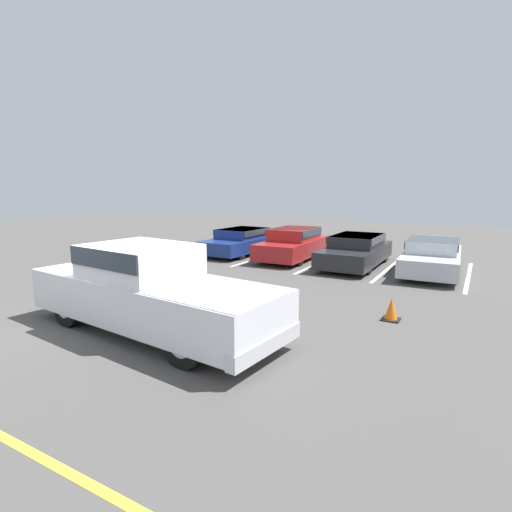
{
  "coord_description": "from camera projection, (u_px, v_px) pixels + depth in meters",
  "views": [
    {
      "loc": [
        7.26,
        -5.69,
        2.99
      ],
      "look_at": [
        1.56,
        4.34,
        1.0
      ],
      "focal_mm": 28.0,
      "sensor_mm": 36.0,
      "label": 1
    }
  ],
  "objects": [
    {
      "name": "ground_plane",
      "position": [
        100.0,
        323.0,
        8.92
      ],
      "size": [
        60.0,
        60.0,
        0.0
      ],
      "primitive_type": "plane",
      "color": "#4C4947"
    },
    {
      "name": "stall_stripe_a",
      "position": [
        215.0,
        252.0,
        18.76
      ],
      "size": [
        0.12,
        5.35,
        0.01
      ],
      "primitive_type": "cube",
      "color": "white",
      "rests_on": "ground_plane"
    },
    {
      "name": "stall_stripe_b",
      "position": [
        264.0,
        256.0,
        17.47
      ],
      "size": [
        0.12,
        5.35,
        0.01
      ],
      "primitive_type": "cube",
      "color": "white",
      "rests_on": "ground_plane"
    },
    {
      "name": "stall_stripe_c",
      "position": [
        321.0,
        262.0,
        16.18
      ],
      "size": [
        0.12,
        5.35,
        0.01
      ],
      "primitive_type": "cube",
      "color": "white",
      "rests_on": "ground_plane"
    },
    {
      "name": "stall_stripe_d",
      "position": [
        388.0,
        268.0,
        14.89
      ],
      "size": [
        0.12,
        5.35,
        0.01
      ],
      "primitive_type": "cube",
      "color": "white",
      "rests_on": "ground_plane"
    },
    {
      "name": "stall_stripe_e",
      "position": [
        468.0,
        276.0,
        13.6
      ],
      "size": [
        0.12,
        5.35,
        0.01
      ],
      "primitive_type": "cube",
      "color": "white",
      "rests_on": "ground_plane"
    },
    {
      "name": "pickup_truck",
      "position": [
        151.0,
        290.0,
        8.24
      ],
      "size": [
        6.1,
        2.51,
        1.82
      ],
      "rotation": [
        0.0,
        0.0,
        -0.1
      ],
      "color": "silver",
      "rests_on": "ground_plane"
    },
    {
      "name": "parked_sedan_a",
      "position": [
        242.0,
        240.0,
        18.14
      ],
      "size": [
        1.97,
        4.37,
        1.14
      ],
      "rotation": [
        0.0,
        0.0,
        -1.61
      ],
      "color": "navy",
      "rests_on": "ground_plane"
    },
    {
      "name": "parked_sedan_b",
      "position": [
        294.0,
        243.0,
        16.78
      ],
      "size": [
        1.91,
        4.45,
        1.3
      ],
      "rotation": [
        0.0,
        0.0,
        -1.54
      ],
      "color": "maroon",
      "rests_on": "ground_plane"
    },
    {
      "name": "parked_sedan_c",
      "position": [
        356.0,
        249.0,
        15.31
      ],
      "size": [
        1.84,
        4.6,
        1.19
      ],
      "rotation": [
        0.0,
        0.0,
        -1.57
      ],
      "color": "#232326",
      "rests_on": "ground_plane"
    },
    {
      "name": "parked_sedan_d",
      "position": [
        432.0,
        255.0,
        14.0
      ],
      "size": [
        1.97,
        4.64,
        1.19
      ],
      "rotation": [
        0.0,
        0.0,
        -1.53
      ],
      "color": "#B7BABF",
      "rests_on": "ground_plane"
    },
    {
      "name": "traffic_cone",
      "position": [
        391.0,
        310.0,
        9.07
      ],
      "size": [
        0.4,
        0.4,
        0.52
      ],
      "color": "black",
      "rests_on": "ground_plane"
    }
  ]
}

